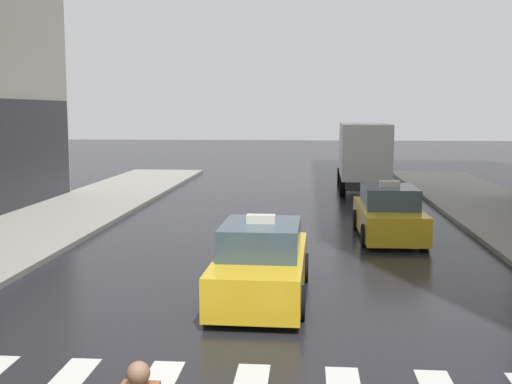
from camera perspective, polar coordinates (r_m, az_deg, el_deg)
taxi_lead at (r=13.35m, az=0.49°, el=-6.58°), size 1.99×4.57×1.80m
taxi_second at (r=20.03m, az=11.97°, el=-2.03°), size 1.99×4.57×1.80m
box_truck at (r=30.98m, az=9.69°, el=3.41°), size 2.39×7.58×3.35m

